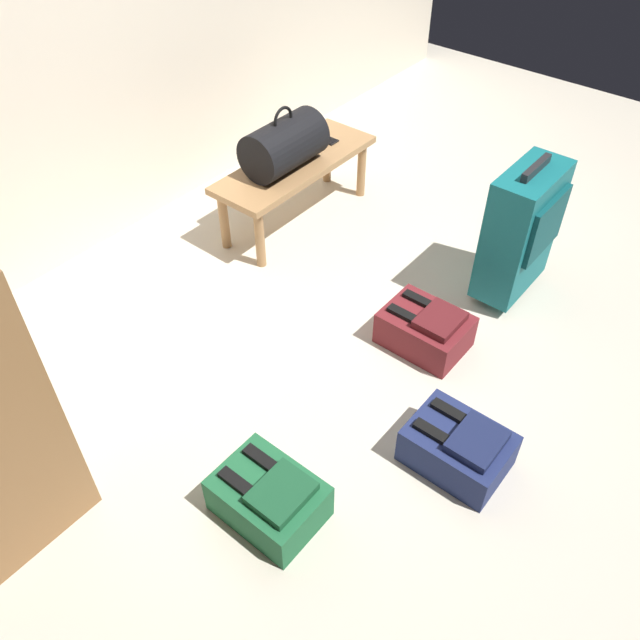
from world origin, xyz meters
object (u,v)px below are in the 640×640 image
(bench, at_px, (296,170))
(backpack_navy, at_px, (458,447))
(backpack_maroon, at_px, (425,329))
(cell_phone, at_px, (325,139))
(duffel_bag_black, at_px, (284,145))
(suitcase_upright_teal, at_px, (521,231))
(backpack_green, at_px, (269,498))

(bench, bearing_deg, backpack_navy, -119.16)
(backpack_maroon, bearing_deg, bench, 70.35)
(backpack_navy, bearing_deg, cell_phone, 53.83)
(cell_phone, bearing_deg, duffel_bag_black, -176.66)
(backpack_maroon, distance_m, backpack_navy, 0.65)
(duffel_bag_black, bearing_deg, suitcase_upright_teal, -77.52)
(bench, height_order, backpack_maroon, bench)
(duffel_bag_black, bearing_deg, cell_phone, 3.34)
(backpack_maroon, bearing_deg, backpack_navy, -136.64)
(duffel_bag_black, xyz_separation_m, suitcase_upright_teal, (0.27, -1.23, -0.14))
(suitcase_upright_teal, distance_m, backpack_green, 1.70)
(backpack_navy, bearing_deg, duffel_bag_black, 63.24)
(duffel_bag_black, distance_m, cell_phone, 0.39)
(bench, distance_m, backpack_maroon, 1.20)
(backpack_green, bearing_deg, backpack_maroon, 1.63)
(cell_phone, bearing_deg, backpack_maroon, -121.04)
(cell_phone, bearing_deg, backpack_navy, -126.17)
(backpack_maroon, bearing_deg, backpack_green, -178.37)
(backpack_navy, bearing_deg, suitcase_upright_teal, 17.20)
(duffel_bag_black, bearing_deg, bench, 0.00)
(bench, bearing_deg, cell_phone, 4.32)
(bench, height_order, backpack_green, bench)
(suitcase_upright_teal, distance_m, backpack_navy, 1.14)
(backpack_green, bearing_deg, backpack_navy, -34.02)
(bench, distance_m, duffel_bag_black, 0.21)
(backpack_green, relative_size, backpack_navy, 1.00)
(cell_phone, relative_size, backpack_green, 0.38)
(cell_phone, xyz_separation_m, backpack_maroon, (-0.68, -1.14, -0.29))
(backpack_green, bearing_deg, bench, 37.58)
(bench, distance_m, suitcase_upright_teal, 1.25)
(backpack_maroon, distance_m, backpack_green, 1.09)
(cell_phone, distance_m, backpack_navy, 1.98)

